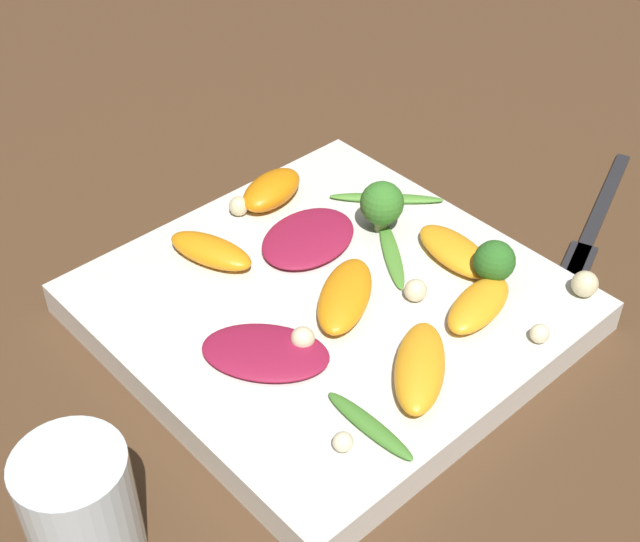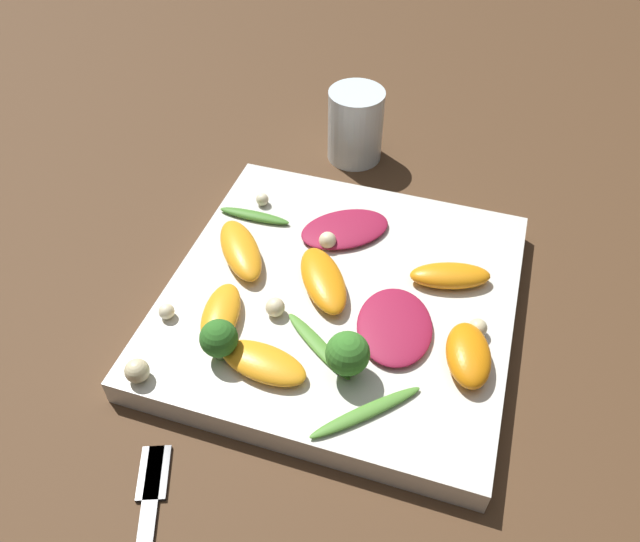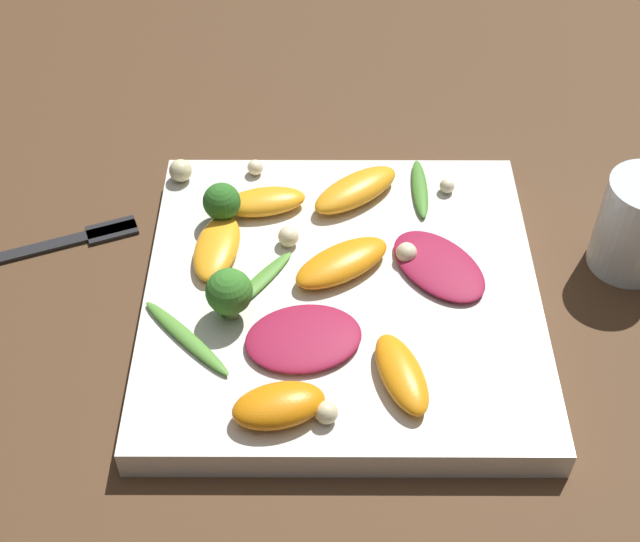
{
  "view_description": "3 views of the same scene",
  "coord_description": "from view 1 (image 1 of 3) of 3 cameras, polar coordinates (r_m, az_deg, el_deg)",
  "views": [
    {
      "loc": [
        -0.34,
        0.32,
        0.44
      ],
      "look_at": [
        0.02,
        -0.01,
        0.03
      ],
      "focal_mm": 50.0,
      "sensor_mm": 36.0,
      "label": 1
    },
    {
      "loc": [
        0.09,
        -0.35,
        0.42
      ],
      "look_at": [
        -0.02,
        0.0,
        0.04
      ],
      "focal_mm": 35.0,
      "sensor_mm": 36.0,
      "label": 2
    },
    {
      "loc": [
        0.44,
        -0.02,
        0.51
      ],
      "look_at": [
        -0.01,
        -0.02,
        0.03
      ],
      "focal_mm": 50.0,
      "sensor_mm": 36.0,
      "label": 3
    }
  ],
  "objects": [
    {
      "name": "macadamia_nut_3",
      "position": [
        0.6,
        13.88,
        -3.92
      ],
      "size": [
        0.01,
        0.01,
        0.01
      ],
      "color": "beige",
      "rests_on": "plate"
    },
    {
      "name": "macadamia_nut_2",
      "position": [
        0.58,
        -1.12,
        -4.34
      ],
      "size": [
        0.02,
        0.02,
        0.02
      ],
      "color": "beige",
      "rests_on": "plate"
    },
    {
      "name": "orange_segment_3",
      "position": [
        0.65,
        -7.01,
        1.3
      ],
      "size": [
        0.07,
        0.05,
        0.02
      ],
      "color": "orange",
      "rests_on": "plate"
    },
    {
      "name": "macadamia_nut_0",
      "position": [
        0.62,
        6.14,
        -1.24
      ],
      "size": [
        0.02,
        0.02,
        0.02
      ],
      "color": "beige",
      "rests_on": "plate"
    },
    {
      "name": "broccoli_floret_1",
      "position": [
        0.67,
        3.98,
        4.31
      ],
      "size": [
        0.03,
        0.03,
        0.04
      ],
      "color": "#7A9E51",
      "rests_on": "plate"
    },
    {
      "name": "drinking_glass",
      "position": [
        0.5,
        -15.07,
        -14.53
      ],
      "size": [
        0.06,
        0.06,
        0.08
      ],
      "color": "silver",
      "rests_on": "ground_plane"
    },
    {
      "name": "radicchio_leaf_0",
      "position": [
        0.58,
        -3.51,
        -5.21
      ],
      "size": [
        0.1,
        0.09,
        0.01
      ],
      "color": "maroon",
      "rests_on": "plate"
    },
    {
      "name": "macadamia_nut_5",
      "position": [
        0.65,
        16.59,
        -0.8
      ],
      "size": [
        0.02,
        0.02,
        0.02
      ],
      "color": "beige",
      "rests_on": "plate"
    },
    {
      "name": "arugula_sprig_0",
      "position": [
        0.66,
        4.59,
        1.13
      ],
      "size": [
        0.07,
        0.06,
        0.0
      ],
      "color": "#518E33",
      "rests_on": "plate"
    },
    {
      "name": "fork",
      "position": [
        0.76,
        17.16,
        2.94
      ],
      "size": [
        0.08,
        0.18,
        0.01
      ],
      "color": "#262628",
      "rests_on": "ground_plane"
    },
    {
      "name": "orange_segment_2",
      "position": [
        0.56,
        6.41,
        -6.13
      ],
      "size": [
        0.07,
        0.08,
        0.02
      ],
      "color": "orange",
      "rests_on": "plate"
    },
    {
      "name": "arugula_sprig_2",
      "position": [
        0.54,
        3.18,
        -9.83
      ],
      "size": [
        0.07,
        0.01,
        0.01
      ],
      "color": "#47842D",
      "rests_on": "plate"
    },
    {
      "name": "orange_segment_1",
      "position": [
        0.61,
        10.12,
        -2.14
      ],
      "size": [
        0.04,
        0.07,
        0.02
      ],
      "color": "orange",
      "rests_on": "plate"
    },
    {
      "name": "orange_segment_5",
      "position": [
        0.71,
        -3.12,
        5.21
      ],
      "size": [
        0.05,
        0.07,
        0.02
      ],
      "color": "orange",
      "rests_on": "plate"
    },
    {
      "name": "arugula_sprig_1",
      "position": [
        0.71,
        4.27,
        4.67
      ],
      "size": [
        0.07,
        0.07,
        0.01
      ],
      "color": "#518E33",
      "rests_on": "plate"
    },
    {
      "name": "ground_plane",
      "position": [
        0.64,
        0.6,
        -3.14
      ],
      "size": [
        2.4,
        2.4,
        0.0
      ],
      "primitive_type": "plane",
      "color": "#4C331E"
    },
    {
      "name": "broccoli_floret_0",
      "position": [
        0.63,
        11.1,
        0.58
      ],
      "size": [
        0.03,
        0.03,
        0.04
      ],
      "color": "#84AD5B",
      "rests_on": "plate"
    },
    {
      "name": "radicchio_leaf_1",
      "position": [
        0.67,
        -0.76,
        2.13
      ],
      "size": [
        0.08,
        0.09,
        0.01
      ],
      "color": "maroon",
      "rests_on": "plate"
    },
    {
      "name": "macadamia_nut_4",
      "position": [
        0.7,
        -5.22,
        4.16
      ],
      "size": [
        0.02,
        0.02,
        0.02
      ],
      "color": "beige",
      "rests_on": "plate"
    },
    {
      "name": "orange_segment_0",
      "position": [
        0.66,
        8.66,
        1.26
      ],
      "size": [
        0.07,
        0.04,
        0.01
      ],
      "color": "orange",
      "rests_on": "plate"
    },
    {
      "name": "plate",
      "position": [
        0.63,
        0.61,
        -2.32
      ],
      "size": [
        0.29,
        0.29,
        0.02
      ],
      "color": "silver",
      "rests_on": "ground_plane"
    },
    {
      "name": "orange_segment_4",
      "position": [
        0.61,
        1.95,
        -1.37
      ],
      "size": [
        0.07,
        0.08,
        0.02
      ],
      "color": "orange",
      "rests_on": "plate"
    },
    {
      "name": "macadamia_nut_1",
      "position": [
        0.53,
        1.47,
        -10.88
      ],
      "size": [
        0.01,
        0.01,
        0.01
      ],
      "color": "beige",
      "rests_on": "plate"
    }
  ]
}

